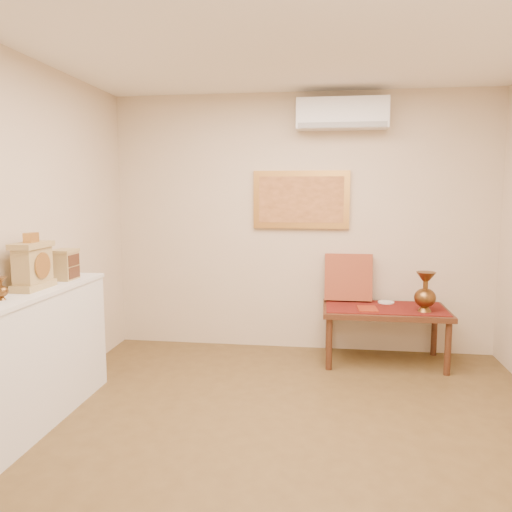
% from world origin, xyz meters
% --- Properties ---
extents(floor, '(4.50, 4.50, 0.00)m').
position_xyz_m(floor, '(0.00, 0.00, 0.00)').
color(floor, brown).
rests_on(floor, ground).
extents(ceiling, '(4.50, 4.50, 0.00)m').
position_xyz_m(ceiling, '(0.00, 0.00, 2.70)').
color(ceiling, white).
rests_on(ceiling, ground).
extents(wall_back, '(4.00, 0.02, 2.70)m').
position_xyz_m(wall_back, '(0.00, 2.25, 1.35)').
color(wall_back, beige).
rests_on(wall_back, ground).
extents(wall_front, '(4.00, 0.02, 2.70)m').
position_xyz_m(wall_front, '(0.00, -2.25, 1.35)').
color(wall_front, beige).
rests_on(wall_front, ground).
extents(brass_urn_small, '(0.09, 0.09, 0.20)m').
position_xyz_m(brass_urn_small, '(-1.83, -0.11, 1.08)').
color(brass_urn_small, brown).
rests_on(brass_urn_small, display_ledge).
extents(table_cloth, '(1.14, 0.59, 0.01)m').
position_xyz_m(table_cloth, '(0.85, 1.88, 0.55)').
color(table_cloth, '#601510').
rests_on(table_cloth, low_table).
extents(brass_urn_tall, '(0.20, 0.20, 0.46)m').
position_xyz_m(brass_urn_tall, '(1.20, 1.75, 0.79)').
color(brass_urn_tall, brown).
rests_on(brass_urn_tall, table_cloth).
extents(plate, '(0.16, 0.16, 0.01)m').
position_xyz_m(plate, '(0.88, 2.08, 0.56)').
color(plate, white).
rests_on(plate, table_cloth).
extents(menu, '(0.19, 0.26, 0.01)m').
position_xyz_m(menu, '(0.67, 1.75, 0.56)').
color(menu, maroon).
rests_on(menu, table_cloth).
extents(cushion, '(0.48, 0.20, 0.49)m').
position_xyz_m(cushion, '(0.50, 2.14, 0.80)').
color(cushion, maroon).
rests_on(cushion, table_cloth).
extents(display_ledge, '(0.37, 2.02, 0.98)m').
position_xyz_m(display_ledge, '(-1.82, 0.00, 0.49)').
color(display_ledge, silver).
rests_on(display_ledge, floor).
extents(mantel_clock, '(0.17, 0.36, 0.41)m').
position_xyz_m(mantel_clock, '(-1.83, 0.26, 1.15)').
color(mantel_clock, tan).
rests_on(mantel_clock, display_ledge).
extents(wooden_chest, '(0.16, 0.21, 0.24)m').
position_xyz_m(wooden_chest, '(-1.81, 0.67, 1.10)').
color(wooden_chest, tan).
rests_on(wooden_chest, display_ledge).
extents(low_table, '(1.20, 0.70, 0.55)m').
position_xyz_m(low_table, '(0.85, 1.88, 0.48)').
color(low_table, '#4B2716').
rests_on(low_table, floor).
extents(painting, '(1.00, 0.06, 0.60)m').
position_xyz_m(painting, '(0.00, 2.22, 1.60)').
color(painting, '#BF853D').
rests_on(painting, wall_back).
extents(ac_unit, '(0.90, 0.25, 0.30)m').
position_xyz_m(ac_unit, '(0.40, 2.12, 2.45)').
color(ac_unit, silver).
rests_on(ac_unit, wall_back).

